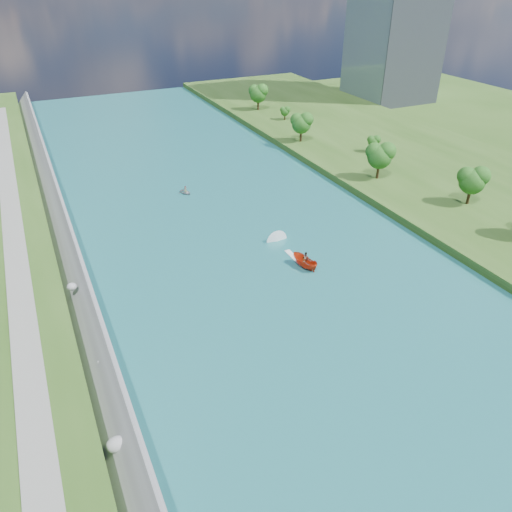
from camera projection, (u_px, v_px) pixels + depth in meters
ground at (328, 339)px, 59.95m from camera, size 260.00×260.00×0.00m
river_water at (257, 260)px, 75.48m from camera, size 55.00×240.00×0.10m
berm_east at (496, 199)px, 93.26m from camera, size 44.00×240.00×1.50m
riprap_bank at (79, 296)px, 64.51m from camera, size 3.84×236.00×4.15m
riverside_path at (20, 294)px, 61.78m from camera, size 3.00×200.00×0.10m
trees_east at (413, 166)px, 94.75m from camera, size 15.02×137.56×8.66m
motorboat at (301, 259)px, 74.26m from camera, size 3.60×19.29×2.11m
raft at (186, 192)px, 96.93m from camera, size 2.90×3.37×1.50m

